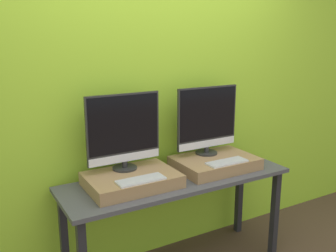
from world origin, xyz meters
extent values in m
cube|color=#9ED12D|center=(0.00, 0.62, 1.30)|extent=(8.00, 0.04, 2.60)
cube|color=#47474C|center=(0.00, 0.28, 0.73)|extent=(1.69, 0.55, 0.03)
cube|color=#232328|center=(0.78, 0.06, 0.36)|extent=(0.05, 0.05, 0.72)
cube|color=#232328|center=(-0.78, 0.49, 0.36)|extent=(0.05, 0.05, 0.72)
cube|color=#232328|center=(0.78, 0.49, 0.36)|extent=(0.05, 0.05, 0.72)
cube|color=#99754C|center=(-0.35, 0.29, 0.79)|extent=(0.61, 0.43, 0.09)
cylinder|color=#282828|center=(-0.35, 0.41, 0.84)|extent=(0.17, 0.17, 0.01)
cylinder|color=#282828|center=(-0.35, 0.41, 0.87)|extent=(0.04, 0.04, 0.04)
cube|color=#282828|center=(-0.35, 0.41, 1.13)|extent=(0.53, 0.02, 0.48)
cube|color=black|center=(-0.35, 0.39, 1.16)|extent=(0.51, 0.00, 0.39)
cube|color=silver|center=(-0.35, 0.39, 0.92)|extent=(0.52, 0.00, 0.06)
cube|color=silver|center=(-0.35, 0.15, 0.84)|extent=(0.32, 0.12, 0.01)
cube|color=#B2B2B7|center=(-0.35, 0.15, 0.85)|extent=(0.30, 0.11, 0.00)
cube|color=#99754C|center=(0.35, 0.29, 0.79)|extent=(0.61, 0.43, 0.09)
cylinder|color=#282828|center=(0.35, 0.41, 0.84)|extent=(0.17, 0.17, 0.01)
cylinder|color=#282828|center=(0.35, 0.41, 0.87)|extent=(0.04, 0.04, 0.04)
cube|color=#282828|center=(0.35, 0.41, 1.13)|extent=(0.53, 0.02, 0.48)
cube|color=black|center=(0.35, 0.39, 1.16)|extent=(0.51, 0.00, 0.39)
cube|color=silver|center=(0.35, 0.39, 0.92)|extent=(0.52, 0.00, 0.06)
cube|color=silver|center=(0.35, 0.15, 0.84)|extent=(0.32, 0.12, 0.01)
cube|color=#B2B2B7|center=(0.35, 0.15, 0.85)|extent=(0.30, 0.11, 0.00)
camera|label=1|loc=(-1.32, -1.89, 1.75)|focal=40.00mm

